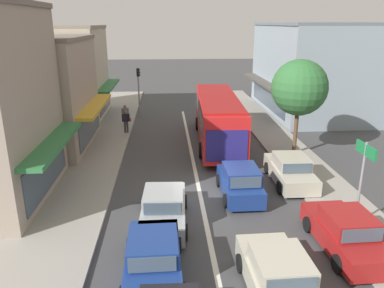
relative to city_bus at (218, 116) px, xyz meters
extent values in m
plane|color=#3F3F42|center=(-1.92, -8.30, -1.88)|extent=(140.00, 140.00, 0.00)
cube|color=silver|center=(-1.92, -4.30, -1.88)|extent=(0.20, 28.00, 0.01)
cube|color=gray|center=(-8.72, -2.30, -1.81)|extent=(5.20, 44.00, 0.14)
cube|color=gray|center=(4.28, -2.30, -1.82)|extent=(2.80, 44.00, 0.12)
cube|color=#2D703D|center=(-8.53, -7.84, 0.82)|extent=(1.10, 6.71, 0.20)
cube|color=#425160|center=(-8.95, -7.84, -0.48)|extent=(0.06, 5.84, 1.80)
cube|color=gray|center=(-12.12, -0.03, 1.52)|extent=(7.22, 8.06, 6.80)
cube|color=gold|center=(-8.06, -0.03, 0.82)|extent=(1.10, 7.41, 0.20)
cube|color=#425160|center=(-8.48, -0.03, -0.48)|extent=(0.06, 6.45, 1.80)
cube|color=#6E6358|center=(-12.12, -0.03, 5.04)|extent=(7.38, 8.06, 0.24)
cube|color=#B2A38E|center=(-12.12, 8.09, 1.81)|extent=(6.66, 7.69, 7.39)
cube|color=#2D703D|center=(-8.34, 8.09, 0.82)|extent=(1.10, 7.08, 0.20)
cube|color=#425160|center=(-8.76, 8.09, -0.48)|extent=(0.06, 6.15, 1.80)
cube|color=gray|center=(-12.12, 8.09, 5.63)|extent=(6.82, 7.69, 0.24)
cube|color=#84939E|center=(9.58, 8.79, 1.92)|extent=(7.58, 13.12, 7.61)
cube|color=#4C4742|center=(5.34, 8.79, 0.82)|extent=(1.10, 12.07, 0.20)
cube|color=#425160|center=(5.76, 8.79, -0.48)|extent=(0.06, 10.50, 1.80)
cube|color=slate|center=(9.58, 8.79, 5.85)|extent=(7.74, 13.12, 0.24)
cube|color=red|center=(0.00, 0.01, -0.12)|extent=(3.02, 10.91, 2.70)
cube|color=#425160|center=(0.00, 0.01, 0.28)|extent=(3.03, 10.48, 0.90)
cube|color=navy|center=(-0.26, -5.41, -0.32)|extent=(2.25, 0.17, 1.76)
cube|color=maroon|center=(0.00, 0.01, 1.29)|extent=(2.85, 10.04, 0.12)
cylinder|color=black|center=(-1.09, 3.42, -1.40)|extent=(0.31, 0.97, 0.96)
cylinder|color=black|center=(1.41, 3.30, -1.40)|extent=(0.31, 0.97, 0.96)
cylinder|color=black|center=(-1.39, -2.90, -1.40)|extent=(0.31, 0.97, 0.96)
cylinder|color=black|center=(1.11, -3.02, -1.40)|extent=(0.31, 0.97, 0.96)
cube|color=navy|center=(-0.07, -8.19, -1.36)|extent=(1.67, 3.71, 0.76)
cube|color=navy|center=(-0.07, -8.49, -0.66)|extent=(1.53, 1.91, 0.64)
cube|color=#425160|center=(-0.08, -7.52, -0.66)|extent=(1.40, 0.07, 0.54)
cube|color=#425160|center=(-0.06, -9.46, -0.66)|extent=(1.37, 0.07, 0.51)
cylinder|color=black|center=(-0.90, -7.09, -1.57)|extent=(0.18, 0.62, 0.62)
cylinder|color=black|center=(0.74, -7.08, -1.57)|extent=(0.18, 0.62, 0.62)
cylinder|color=black|center=(-0.88, -9.31, -1.57)|extent=(0.18, 0.62, 0.62)
cylinder|color=black|center=(0.76, -9.30, -1.57)|extent=(0.18, 0.62, 0.62)
cube|color=#9EA3A8|center=(-3.63, -10.50, -1.37)|extent=(1.92, 4.28, 0.72)
cube|color=#9EA3A8|center=(-3.64, -10.60, -0.71)|extent=(1.64, 1.87, 0.60)
cube|color=#425160|center=(-3.59, -9.68, -0.71)|extent=(1.44, 0.13, 0.51)
cube|color=#425160|center=(-3.68, -11.51, -0.71)|extent=(1.41, 0.13, 0.48)
cylinder|color=black|center=(-4.43, -9.20, -1.57)|extent=(0.21, 0.63, 0.62)
cylinder|color=black|center=(-2.71, -9.28, -1.57)|extent=(0.21, 0.63, 0.62)
cylinder|color=black|center=(-4.55, -11.71, -1.57)|extent=(0.21, 0.63, 0.62)
cylinder|color=black|center=(-2.83, -11.79, -1.57)|extent=(0.21, 0.63, 0.62)
cube|color=#B7B29E|center=(-0.24, -15.09, -1.37)|extent=(1.81, 4.24, 0.72)
cube|color=#B7B29E|center=(-0.24, -15.19, -0.71)|extent=(1.60, 1.83, 0.60)
cube|color=#425160|center=(-0.26, -14.27, -0.71)|extent=(1.44, 0.09, 0.51)
cube|color=#425160|center=(-0.22, -16.11, -0.71)|extent=(1.40, 0.09, 0.48)
cylinder|color=black|center=(-1.13, -13.85, -1.57)|extent=(0.19, 0.62, 0.62)
cylinder|color=black|center=(0.59, -13.81, -1.57)|extent=(0.19, 0.62, 0.62)
cube|color=navy|center=(-3.96, -13.89, -1.37)|extent=(1.77, 4.22, 0.72)
cube|color=navy|center=(-3.96, -13.99, -0.71)|extent=(1.58, 1.82, 0.60)
cube|color=#425160|center=(-3.97, -13.07, -0.71)|extent=(1.44, 0.08, 0.51)
cube|color=#425160|center=(-3.95, -14.91, -0.71)|extent=(1.40, 0.08, 0.48)
cylinder|color=black|center=(-4.84, -12.64, -1.57)|extent=(0.19, 0.62, 0.62)
cylinder|color=black|center=(-3.12, -12.62, -1.57)|extent=(0.19, 0.62, 0.62)
cube|color=maroon|center=(2.88, -12.82, -1.37)|extent=(1.82, 4.24, 0.72)
cube|color=maroon|center=(2.88, -12.92, -0.71)|extent=(1.60, 1.84, 0.60)
cube|color=#425160|center=(2.86, -12.00, -0.71)|extent=(1.44, 0.10, 0.51)
cube|color=#425160|center=(2.90, -13.84, -0.71)|extent=(1.41, 0.09, 0.48)
cylinder|color=black|center=(1.99, -11.58, -1.57)|extent=(0.20, 0.62, 0.62)
cylinder|color=black|center=(3.71, -11.54, -1.57)|extent=(0.20, 0.62, 0.62)
cylinder|color=black|center=(2.05, -14.10, -1.57)|extent=(0.20, 0.62, 0.62)
cube|color=#B7B29E|center=(2.79, -6.85, -1.37)|extent=(1.80, 4.23, 0.72)
cube|color=#B7B29E|center=(2.79, -6.95, -0.71)|extent=(1.59, 1.83, 0.60)
cube|color=#425160|center=(2.81, -6.03, -0.71)|extent=(1.44, 0.09, 0.51)
cube|color=#425160|center=(2.78, -7.87, -0.71)|extent=(1.40, 0.09, 0.48)
cylinder|color=black|center=(1.96, -5.57, -1.57)|extent=(0.19, 0.62, 0.62)
cylinder|color=black|center=(3.68, -5.60, -1.57)|extent=(0.19, 0.62, 0.62)
cylinder|color=black|center=(1.91, -8.09, -1.57)|extent=(0.19, 0.62, 0.62)
cylinder|color=black|center=(3.63, -8.12, -1.57)|extent=(0.19, 0.62, 0.62)
cylinder|color=gray|center=(-5.74, 7.78, 0.22)|extent=(0.12, 0.12, 4.20)
cube|color=black|center=(-5.74, 7.78, 1.97)|extent=(0.24, 0.24, 0.68)
sphere|color=red|center=(-5.60, 7.78, 2.20)|extent=(0.13, 0.13, 0.13)
sphere|color=black|center=(-5.60, 7.78, 1.98)|extent=(0.13, 0.13, 0.13)
sphere|color=black|center=(-5.60, 7.78, 1.76)|extent=(0.13, 0.13, 0.13)
cylinder|color=gray|center=(3.97, -11.43, -0.08)|extent=(0.10, 0.10, 3.60)
cube|color=#19753D|center=(3.97, -11.45, 1.42)|extent=(0.08, 1.40, 0.44)
cube|color=white|center=(4.02, -11.45, 1.42)|extent=(0.01, 1.10, 0.10)
cylinder|color=brown|center=(4.41, -2.72, -0.36)|extent=(0.24, 0.24, 3.03)
cylinder|color=brown|center=(4.41, -2.33, 1.55)|extent=(0.10, 0.85, 0.86)
cylinder|color=brown|center=(4.77, -2.72, 1.64)|extent=(0.79, 0.10, 1.03)
cylinder|color=brown|center=(4.41, -3.21, 1.56)|extent=(0.10, 1.04, 0.90)
cylinder|color=brown|center=(4.03, -2.72, 1.59)|extent=(0.83, 0.10, 0.94)
sphere|color=#2D6633|center=(4.41, -2.72, 2.31)|extent=(3.31, 3.31, 3.31)
cylinder|color=#333338|center=(-6.47, 2.45, -1.32)|extent=(0.14, 0.14, 0.84)
cylinder|color=#333338|center=(-6.30, 2.49, -1.32)|extent=(0.14, 0.14, 0.84)
cube|color=black|center=(-6.39, 2.47, -0.62)|extent=(0.40, 0.30, 0.56)
sphere|color=brown|center=(-6.39, 2.47, -0.22)|extent=(0.22, 0.22, 0.22)
cylinder|color=black|center=(-6.62, 2.42, -0.62)|extent=(0.09, 0.09, 0.54)
cylinder|color=black|center=(-6.15, 2.53, -0.62)|extent=(0.09, 0.09, 0.54)
cube|color=maroon|center=(-6.09, 2.57, -0.80)|extent=(0.15, 0.26, 0.22)
cylinder|color=#4C4742|center=(-6.71, 4.49, -1.32)|extent=(0.14, 0.14, 0.84)
cylinder|color=#4C4742|center=(-6.55, 4.55, -1.32)|extent=(0.14, 0.14, 0.84)
cube|color=slate|center=(-6.63, 4.52, -0.62)|extent=(0.41, 0.33, 0.56)
sphere|color=brown|center=(-6.63, 4.52, -0.22)|extent=(0.22, 0.22, 0.22)
cylinder|color=slate|center=(-6.85, 4.44, -0.62)|extent=(0.09, 0.09, 0.54)
cylinder|color=slate|center=(-6.41, 4.61, -0.62)|extent=(0.09, 0.09, 0.54)
camera|label=1|loc=(-3.45, -24.16, 5.95)|focal=35.00mm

